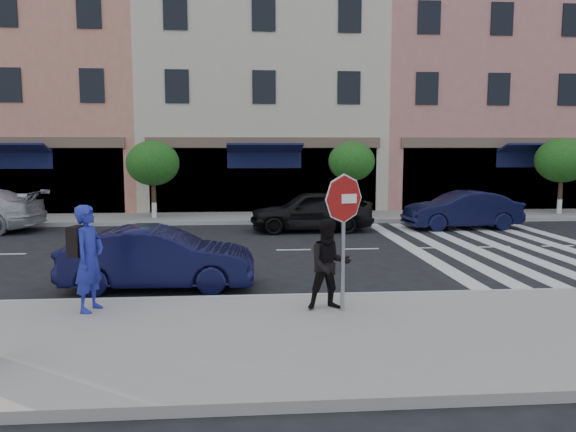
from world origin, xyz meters
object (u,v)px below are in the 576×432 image
object	(u,v)px
walker	(329,264)
car_far_right	(462,210)
stop_sign	(344,211)
car_far_mid	(311,211)
car_near_mid	(159,258)
photographer	(89,258)

from	to	relation	value
walker	car_far_right	world-z (taller)	walker
stop_sign	car_far_mid	world-z (taller)	stop_sign
car_near_mid	photographer	bearing A→B (deg)	158.10
walker	car_far_mid	distance (m)	10.11
car_near_mid	car_far_mid	xyz separation A→B (m)	(4.17, 7.82, 0.08)
car_near_mid	car_far_right	bearing A→B (deg)	-49.07
photographer	car_far_right	xyz separation A→B (m)	(10.59, 9.99, -0.39)
car_near_mid	car_far_right	xyz separation A→B (m)	(9.72, 7.98, 0.03)
stop_sign	photographer	bearing A→B (deg)	163.76
stop_sign	photographer	distance (m)	4.43
car_near_mid	car_far_right	world-z (taller)	car_far_right
photographer	car_far_mid	size ratio (longest dim) A/B	0.43
walker	car_far_right	bearing A→B (deg)	51.93
walker	car_far_mid	bearing A→B (deg)	79.06
stop_sign	photographer	xyz separation A→B (m)	(-4.34, 0.39, -0.81)
photographer	car_far_right	distance (m)	14.57
photographer	stop_sign	bearing A→B (deg)	-78.57
stop_sign	car_far_mid	size ratio (longest dim) A/B	0.55
car_far_mid	stop_sign	bearing A→B (deg)	-5.38
car_near_mid	car_far_mid	bearing A→B (deg)	-26.49
photographer	car_far_mid	world-z (taller)	photographer
car_near_mid	car_far_mid	size ratio (longest dim) A/B	0.93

